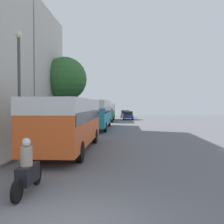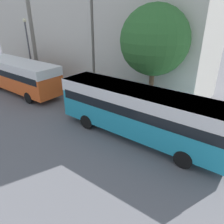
% 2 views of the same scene
% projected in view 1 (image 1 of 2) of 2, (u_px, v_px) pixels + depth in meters
% --- Properties ---
extents(building_far_terrace, '(6.62, 9.29, 12.12)m').
position_uv_depth(building_far_terrace, '(20.00, 72.00, 25.64)').
color(building_far_terrace, beige).
rests_on(building_far_terrace, ground_plane).
extents(bus_lead, '(2.66, 9.54, 3.08)m').
position_uv_depth(bus_lead, '(69.00, 117.00, 14.82)').
color(bus_lead, '#EA5B23').
rests_on(bus_lead, ground_plane).
extents(bus_following, '(2.50, 11.00, 3.20)m').
position_uv_depth(bus_following, '(98.00, 111.00, 28.20)').
color(bus_following, teal).
rests_on(bus_following, ground_plane).
extents(bus_third_in_line, '(2.53, 9.86, 2.93)m').
position_uv_depth(bus_third_in_line, '(106.00, 109.00, 42.41)').
color(bus_third_in_line, '#2D8447').
rests_on(bus_third_in_line, ground_plane).
extents(motorcycle_behind_lead, '(0.38, 2.24, 1.73)m').
position_uv_depth(motorcycle_behind_lead, '(27.00, 171.00, 7.71)').
color(motorcycle_behind_lead, black).
rests_on(motorcycle_behind_lead, ground_plane).
extents(car_crossing, '(1.88, 4.43, 1.54)m').
position_uv_depth(car_crossing, '(128.00, 115.00, 45.47)').
color(car_crossing, navy).
rests_on(car_crossing, ground_plane).
extents(car_far_curb, '(1.85, 3.83, 1.55)m').
position_uv_depth(car_far_curb, '(125.00, 114.00, 52.42)').
color(car_far_curb, slate).
rests_on(car_far_curb, ground_plane).
extents(pedestrian_near_curb, '(0.35, 0.35, 1.68)m').
position_uv_depth(pedestrian_near_curb, '(87.00, 115.00, 41.77)').
color(pedestrian_near_curb, '#232838').
rests_on(pedestrian_near_curb, sidewalk).
extents(pedestrian_walking_away, '(0.44, 0.44, 1.70)m').
position_uv_depth(pedestrian_walking_away, '(64.00, 122.00, 25.55)').
color(pedestrian_walking_away, '#232838').
rests_on(pedestrian_walking_away, sidewalk).
extents(street_tree, '(4.76, 4.76, 7.78)m').
position_uv_depth(street_tree, '(65.00, 79.00, 27.19)').
color(street_tree, brown).
rests_on(street_tree, sidewalk).
extents(lamp_post, '(0.36, 0.36, 6.52)m').
position_uv_depth(lamp_post, '(19.00, 82.00, 13.38)').
color(lamp_post, '#47474C').
rests_on(lamp_post, sidewalk).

